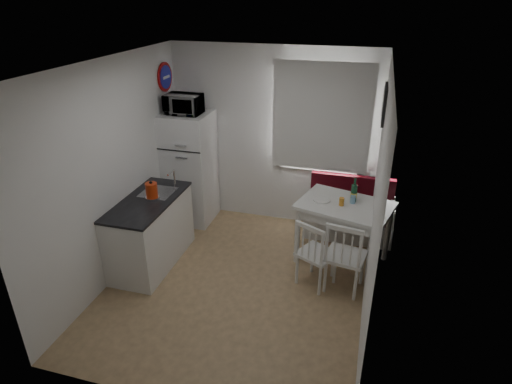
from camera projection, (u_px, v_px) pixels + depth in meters
The scene contains 22 objects.
floor at pixel (237, 283), 5.24m from camera, with size 3.00×3.50×0.02m, color olive.
ceiling at pixel (232, 64), 4.11m from camera, with size 3.00×3.50×0.02m, color white.
wall_back at pixel (272, 138), 6.20m from camera, with size 3.00×0.02×2.60m, color white.
wall_front at pixel (161, 282), 3.15m from camera, with size 3.00×0.02×2.60m, color white.
wall_left at pixel (114, 172), 5.04m from camera, with size 0.02×3.50×2.60m, color white.
wall_right at pixel (376, 204), 4.31m from camera, with size 0.02×3.50×2.60m, color white.
window at pixel (322, 120), 5.86m from camera, with size 1.22×0.06×1.47m, color white.
curtain at pixel (321, 118), 5.78m from camera, with size 1.35×0.02×1.50m, color white.
kitchen_counter at pixel (151, 231), 5.47m from camera, with size 0.62×1.32×1.16m.
wall_sign at pixel (166, 77), 5.93m from camera, with size 0.40×0.40×0.03m, color #181E93.
picture_frame at pixel (384, 104), 4.95m from camera, with size 0.04×0.52×0.42m, color black.
bench at pixel (349, 217), 6.13m from camera, with size 1.23×0.47×0.88m.
dining_table at pixel (345, 211), 5.35m from camera, with size 1.28×1.04×0.84m.
chair_left at pixel (316, 249), 4.93m from camera, with size 0.54×0.55×0.47m.
chair_right at pixel (346, 251), 4.83m from camera, with size 0.50×0.49×0.50m.
fridge at pixel (190, 168), 6.38m from camera, with size 0.67×0.67×1.68m, color white.
microwave at pixel (184, 104), 5.91m from camera, with size 0.49×0.33×0.27m, color white.
kettle at pixel (152, 190), 5.25m from camera, with size 0.17×0.17×0.23m, color red.
wine_bottle at pixel (354, 190), 5.31m from camera, with size 0.08×0.08×0.32m, color #154327, non-canonical shape.
drinking_glass_orange at pixel (342, 202), 5.26m from camera, with size 0.06×0.06×0.10m, color orange.
drinking_glass_blue at pixel (353, 199), 5.32m from camera, with size 0.06×0.06×0.11m, color #77AACB.
plate at pixel (322, 200), 5.40m from camera, with size 0.22×0.22×0.02m, color white.
Camera 1 is at (1.37, -4.02, 3.26)m, focal length 30.00 mm.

